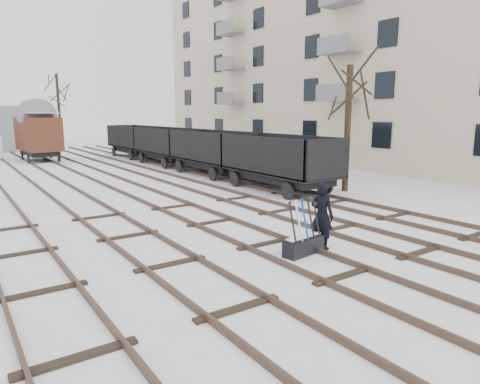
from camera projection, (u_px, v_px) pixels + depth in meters
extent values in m
plane|color=white|center=(265.00, 245.00, 12.38)|extent=(120.00, 120.00, 0.00)
cube|color=black|center=(3.00, 190.00, 20.78)|extent=(0.07, 52.00, 0.15)
cube|color=black|center=(26.00, 265.00, 10.66)|extent=(1.90, 0.20, 0.08)
cube|color=black|center=(38.00, 187.00, 21.65)|extent=(0.07, 52.00, 0.15)
cube|color=black|center=(68.00, 184.00, 22.45)|extent=(0.07, 52.00, 0.15)
cube|color=black|center=(141.00, 244.00, 12.33)|extent=(1.90, 0.20, 0.08)
cube|color=black|center=(98.00, 181.00, 23.32)|extent=(0.07, 52.00, 0.15)
cube|color=black|center=(123.00, 179.00, 24.11)|extent=(0.07, 52.00, 0.15)
cube|color=black|center=(228.00, 229.00, 14.00)|extent=(1.90, 0.20, 0.08)
cube|color=black|center=(149.00, 177.00, 24.99)|extent=(0.07, 52.00, 0.15)
cube|color=black|center=(172.00, 175.00, 25.78)|extent=(0.07, 52.00, 0.15)
cube|color=black|center=(297.00, 216.00, 15.66)|extent=(1.90, 0.20, 0.08)
cube|color=black|center=(195.00, 173.00, 26.65)|extent=(0.07, 52.00, 0.15)
cube|color=black|center=(214.00, 171.00, 27.45)|extent=(0.07, 52.00, 0.15)
cube|color=black|center=(352.00, 206.00, 17.33)|extent=(1.90, 0.20, 0.08)
cube|color=beige|center=(359.00, 58.00, 33.39)|extent=(10.00, 45.00, 16.00)
cube|color=black|center=(304.00, 246.00, 11.52)|extent=(1.35, 0.61, 0.44)
cube|color=black|center=(304.00, 238.00, 11.47)|extent=(1.33, 0.49, 0.06)
cube|color=white|center=(304.00, 236.00, 11.47)|extent=(1.27, 0.45, 0.03)
cylinder|color=black|center=(292.00, 223.00, 11.05)|extent=(0.10, 0.32, 1.08)
cylinder|color=silver|center=(298.00, 222.00, 11.22)|extent=(0.10, 0.32, 1.08)
cylinder|color=#0B339A|center=(304.00, 220.00, 11.38)|extent=(0.10, 0.32, 1.08)
cylinder|color=black|center=(310.00, 218.00, 11.55)|extent=(0.10, 0.32, 1.08)
cylinder|color=black|center=(316.00, 217.00, 11.72)|extent=(0.10, 0.32, 1.08)
imported|color=black|center=(322.00, 216.00, 11.88)|extent=(0.63, 0.79, 1.88)
cube|color=black|center=(278.00, 176.00, 21.02)|extent=(2.10, 5.76, 0.44)
cube|color=black|center=(278.00, 171.00, 20.98)|extent=(2.62, 6.55, 0.13)
cube|color=black|center=(258.00, 155.00, 20.12)|extent=(0.11, 6.55, 1.75)
cube|color=black|center=(298.00, 152.00, 21.51)|extent=(0.11, 6.55, 1.75)
cube|color=white|center=(279.00, 169.00, 20.96)|extent=(2.36, 6.29, 0.07)
cylinder|color=black|center=(288.00, 191.00, 18.71)|extent=(0.13, 0.76, 0.76)
cylinder|color=black|center=(271.00, 175.00, 23.44)|extent=(0.13, 0.76, 0.76)
cube|color=black|center=(212.00, 163.00, 26.20)|extent=(2.10, 5.76, 0.44)
cube|color=black|center=(212.00, 160.00, 26.16)|extent=(2.62, 6.55, 0.13)
cube|color=black|center=(193.00, 146.00, 25.31)|extent=(0.11, 6.55, 1.75)
cube|color=black|center=(229.00, 145.00, 26.70)|extent=(0.11, 6.55, 1.75)
cube|color=white|center=(212.00, 158.00, 26.14)|extent=(2.36, 6.29, 0.07)
cylinder|color=black|center=(213.00, 174.00, 23.90)|extent=(0.13, 0.76, 0.76)
cylinder|color=black|center=(211.00, 164.00, 28.63)|extent=(0.13, 0.76, 0.76)
cube|color=black|center=(167.00, 155.00, 31.39)|extent=(2.10, 5.76, 0.44)
cube|color=black|center=(167.00, 152.00, 31.35)|extent=(2.62, 6.55, 0.13)
cube|color=black|center=(151.00, 141.00, 30.50)|extent=(0.11, 6.55, 1.75)
cube|color=black|center=(182.00, 139.00, 31.89)|extent=(0.11, 6.55, 1.75)
cube|color=white|center=(167.00, 150.00, 31.33)|extent=(2.36, 6.29, 0.07)
cylinder|color=black|center=(164.00, 163.00, 29.09)|extent=(0.13, 0.76, 0.76)
cylinder|color=black|center=(170.00, 156.00, 33.82)|extent=(0.13, 0.76, 0.76)
cube|color=black|center=(135.00, 149.00, 36.58)|extent=(2.10, 5.76, 0.44)
cube|color=black|center=(135.00, 146.00, 36.54)|extent=(2.62, 6.55, 0.13)
cube|color=black|center=(120.00, 137.00, 35.68)|extent=(0.11, 6.55, 1.75)
cube|color=black|center=(149.00, 136.00, 37.08)|extent=(0.11, 6.55, 1.75)
cube|color=white|center=(135.00, 145.00, 36.52)|extent=(2.36, 6.29, 0.07)
cylinder|color=black|center=(131.00, 156.00, 34.27)|extent=(0.13, 0.76, 0.76)
cylinder|color=black|center=(140.00, 150.00, 39.01)|extent=(0.13, 0.76, 0.76)
cube|color=black|center=(40.00, 153.00, 33.92)|extent=(2.29, 4.49, 0.39)
cube|color=#452214|center=(38.00, 134.00, 33.65)|extent=(2.81, 5.12, 2.56)
cube|color=white|center=(36.00, 113.00, 33.35)|extent=(2.56, 4.85, 0.04)
cylinder|color=black|center=(28.00, 159.00, 32.09)|extent=(0.12, 0.69, 0.69)
cylinder|color=black|center=(51.00, 154.00, 35.85)|extent=(0.12, 0.69, 0.69)
cylinder|color=black|center=(347.00, 129.00, 20.34)|extent=(0.30, 0.30, 5.95)
cylinder|color=black|center=(59.00, 111.00, 46.84)|extent=(0.30, 0.30, 7.93)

